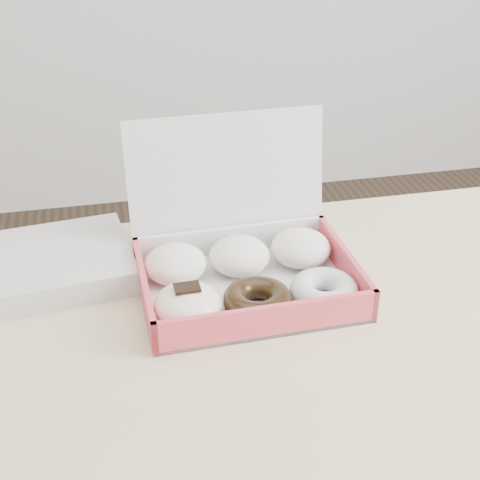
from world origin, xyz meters
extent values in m
cube|color=#CCB886|center=(0.00, 0.00, 0.73)|extent=(1.20, 0.80, 0.04)
cylinder|color=#CCB886|center=(-0.55, 0.35, 0.35)|extent=(0.05, 0.05, 0.71)
cube|color=silver|center=(-0.15, 0.16, 0.75)|extent=(0.30, 0.22, 0.01)
cube|color=#E44753|center=(-0.14, 0.05, 0.77)|extent=(0.29, 0.02, 0.05)
cube|color=silver|center=(-0.15, 0.26, 0.77)|extent=(0.29, 0.02, 0.05)
cube|color=#E44753|center=(-0.29, 0.15, 0.77)|extent=(0.01, 0.22, 0.05)
cube|color=#E44753|center=(0.00, 0.16, 0.77)|extent=(0.01, 0.22, 0.05)
cube|color=silver|center=(-0.15, 0.28, 0.86)|extent=(0.30, 0.05, 0.21)
ellipsoid|color=white|center=(-0.24, 0.20, 0.78)|extent=(0.09, 0.09, 0.05)
ellipsoid|color=white|center=(-0.15, 0.21, 0.78)|extent=(0.09, 0.09, 0.05)
ellipsoid|color=white|center=(-0.05, 0.21, 0.78)|extent=(0.09, 0.09, 0.05)
ellipsoid|color=#FEEBC9|center=(-0.24, 0.10, 0.78)|extent=(0.09, 0.09, 0.05)
cube|color=black|center=(-0.24, 0.10, 0.81)|extent=(0.03, 0.02, 0.00)
torus|color=black|center=(-0.15, 0.10, 0.77)|extent=(0.10, 0.10, 0.03)
torus|color=silver|center=(-0.05, 0.11, 0.77)|extent=(0.10, 0.10, 0.03)
cube|color=silver|center=(-0.42, 0.26, 0.77)|extent=(0.26, 0.22, 0.04)
camera|label=1|loc=(-0.32, -0.60, 1.28)|focal=50.00mm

